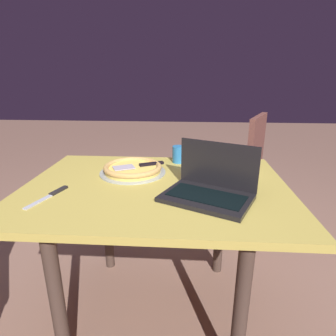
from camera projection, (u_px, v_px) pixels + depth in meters
name	position (u px, v px, depth m)	size (l,w,h in m)	color
ground_plane	(158.00, 310.00, 1.48)	(12.00, 12.00, 0.00)	#8C6655
dining_table	(156.00, 203.00, 1.28)	(1.17, 0.85, 0.71)	#B29D45
laptop	(210.00, 187.00, 1.11)	(0.40, 0.35, 0.21)	black
pizza_plate	(231.00, 169.00, 1.42)	(0.23, 0.23, 0.04)	white
pizza_tray	(133.00, 169.00, 1.39)	(0.33, 0.33, 0.04)	#9AA19B
table_knife	(51.00, 195.00, 1.14)	(0.09, 0.22, 0.01)	#B1B5C9
drink_cup	(178.00, 154.00, 1.55)	(0.07, 0.07, 0.09)	teal
chair_far	(239.00, 171.00, 2.04)	(0.53, 0.53, 0.92)	brown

